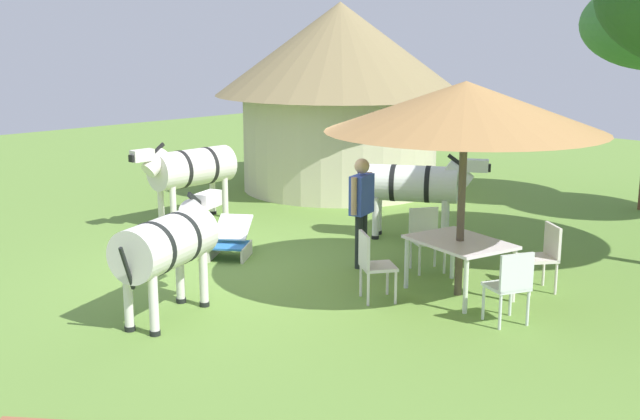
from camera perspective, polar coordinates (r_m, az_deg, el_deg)
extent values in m
plane|color=olive|center=(11.51, -4.91, -4.48)|extent=(36.00, 36.00, 0.00)
cylinder|color=beige|center=(17.47, 1.42, 4.93)|extent=(4.23, 4.23, 2.07)
cone|color=olive|center=(17.31, 1.46, 11.55)|extent=(5.41, 5.41, 1.96)
cylinder|color=brown|center=(10.37, 10.12, -0.35)|extent=(0.10, 0.10, 2.16)
cone|color=#A97D47|center=(10.16, 10.43, 7.36)|extent=(3.56, 3.56, 0.63)
cube|color=silver|center=(10.46, 10.04, -2.28)|extent=(1.47, 1.20, 0.04)
cylinder|color=silver|center=(11.24, 9.54, -3.17)|extent=(0.06, 0.06, 0.70)
cylinder|color=silver|center=(10.43, 13.79, -4.61)|extent=(0.06, 0.06, 0.70)
cylinder|color=silver|center=(10.74, 6.26, -3.82)|extent=(0.06, 0.06, 0.70)
cylinder|color=silver|center=(9.89, 10.46, -5.42)|extent=(0.06, 0.06, 0.70)
cube|color=silver|center=(11.50, 7.78, -2.23)|extent=(0.59, 0.59, 0.04)
cube|color=silver|center=(11.62, 7.47, -0.92)|extent=(0.26, 0.40, 0.45)
cylinder|color=silver|center=(11.47, 8.96, -3.47)|extent=(0.04, 0.04, 0.45)
cylinder|color=silver|center=(11.33, 7.19, -3.62)|extent=(0.04, 0.04, 0.45)
cylinder|color=silver|center=(11.79, 8.28, -3.00)|extent=(0.04, 0.04, 0.45)
cylinder|color=silver|center=(11.66, 6.55, -3.14)|extent=(0.04, 0.04, 0.45)
cube|color=white|center=(10.20, 4.22, -4.09)|extent=(0.60, 0.59, 0.04)
cube|color=white|center=(10.09, 3.20, -2.93)|extent=(0.39, 0.28, 0.45)
cylinder|color=white|center=(10.48, 4.88, -4.91)|extent=(0.04, 0.04, 0.45)
cylinder|color=white|center=(10.14, 5.47, -5.55)|extent=(0.04, 0.04, 0.45)
cylinder|color=white|center=(10.39, 2.96, -5.04)|extent=(0.04, 0.04, 0.45)
cylinder|color=white|center=(10.04, 3.50, -5.69)|extent=(0.04, 0.04, 0.45)
cube|color=silver|center=(9.65, 13.28, -5.38)|extent=(0.56, 0.57, 0.04)
cube|color=silver|center=(9.43, 13.99, -4.40)|extent=(0.22, 0.42, 0.45)
cylinder|color=silver|center=(9.76, 11.70, -6.48)|extent=(0.04, 0.04, 0.45)
cylinder|color=silver|center=(9.96, 13.56, -6.18)|extent=(0.04, 0.04, 0.45)
cylinder|color=silver|center=(9.48, 12.86, -7.13)|extent=(0.04, 0.04, 0.45)
cylinder|color=silver|center=(9.69, 14.75, -6.80)|extent=(0.04, 0.04, 0.45)
cube|color=silver|center=(10.93, 15.44, -3.37)|extent=(0.60, 0.60, 0.04)
cube|color=silver|center=(10.95, 16.41, -2.18)|extent=(0.38, 0.29, 0.45)
cylinder|color=silver|center=(10.76, 14.91, -4.85)|extent=(0.04, 0.04, 0.45)
cylinder|color=silver|center=(11.09, 14.12, -4.28)|extent=(0.04, 0.04, 0.45)
cylinder|color=silver|center=(10.91, 16.64, -4.72)|extent=(0.04, 0.04, 0.45)
cylinder|color=silver|center=(11.23, 15.81, -4.16)|extent=(0.04, 0.04, 0.45)
cylinder|color=black|center=(11.68, 3.13, -2.13)|extent=(0.12, 0.12, 0.81)
cylinder|color=black|center=(11.55, 2.82, -2.29)|extent=(0.12, 0.12, 0.81)
cube|color=#354DB1|center=(11.46, 3.02, 1.13)|extent=(0.32, 0.48, 0.57)
cylinder|color=tan|center=(11.68, 3.56, 1.43)|extent=(0.08, 0.08, 0.54)
cylinder|color=tan|center=(11.24, 2.46, 0.99)|extent=(0.08, 0.08, 0.54)
sphere|color=tan|center=(11.38, 3.04, 3.18)|extent=(0.22, 0.22, 0.22)
cube|color=#296AB3|center=(12.14, -6.59, -2.52)|extent=(0.75, 0.75, 0.03)
cube|color=white|center=(12.34, -6.28, -1.22)|extent=(0.75, 0.75, 0.29)
cube|color=beige|center=(12.15, -5.32, -3.01)|extent=(0.39, 0.51, 0.22)
cube|color=beige|center=(12.29, -7.68, -2.90)|extent=(0.39, 0.51, 0.22)
cylinder|color=silver|center=(9.58, -11.06, -2.37)|extent=(1.11, 1.55, 0.63)
cylinder|color=black|center=(9.35, -12.03, -2.78)|extent=(0.63, 0.31, 0.65)
cylinder|color=black|center=(9.78, -10.23, -2.03)|extent=(0.63, 0.31, 0.65)
cylinder|color=silver|center=(10.10, -8.86, -0.45)|extent=(0.46, 0.60, 0.49)
cube|color=silver|center=(10.30, -8.07, 0.74)|extent=(0.32, 0.44, 0.20)
cube|color=black|center=(10.46, -7.55, 0.77)|extent=(0.16, 0.16, 0.12)
cube|color=black|center=(10.06, -8.90, 0.66)|extent=(0.17, 0.35, 0.28)
cylinder|color=silver|center=(10.26, -10.05, -4.73)|extent=(0.11, 0.11, 0.70)
cylinder|color=black|center=(10.36, -9.98, -6.42)|extent=(0.13, 0.13, 0.06)
cylinder|color=silver|center=(10.08, -8.38, -4.99)|extent=(0.11, 0.11, 0.70)
cylinder|color=black|center=(10.18, -8.33, -6.71)|extent=(0.13, 0.13, 0.06)
cylinder|color=silver|center=(9.43, -13.63, -6.47)|extent=(0.11, 0.11, 0.70)
cylinder|color=black|center=(9.54, -13.53, -8.29)|extent=(0.13, 0.13, 0.06)
cylinder|color=silver|center=(9.23, -11.89, -6.80)|extent=(0.11, 0.11, 0.70)
cylinder|color=black|center=(9.34, -11.80, -8.65)|extent=(0.13, 0.13, 0.06)
cylinder|color=black|center=(9.01, -13.74, -4.11)|extent=(0.13, 0.24, 0.53)
cylinder|color=silver|center=(13.20, 6.62, 1.91)|extent=(1.59, 1.31, 0.60)
cylinder|color=black|center=(13.23, 5.33, 1.97)|extent=(0.39, 0.56, 0.61)
cylinder|color=black|center=(13.17, 7.79, 1.86)|extent=(0.39, 0.56, 0.61)
cylinder|color=silver|center=(13.10, 9.91, 2.53)|extent=(0.59, 0.51, 0.48)
cube|color=silver|center=(13.06, 11.17, 3.16)|extent=(0.43, 0.36, 0.20)
cube|color=black|center=(13.06, 11.95, 2.99)|extent=(0.17, 0.17, 0.12)
cube|color=black|center=(13.07, 9.95, 3.39)|extent=(0.33, 0.23, 0.28)
cylinder|color=silver|center=(13.43, 9.06, -0.52)|extent=(0.11, 0.11, 0.71)
cylinder|color=black|center=(13.51, 9.02, -1.87)|extent=(0.13, 0.13, 0.06)
cylinder|color=silver|center=(13.11, 8.96, -0.84)|extent=(0.11, 0.11, 0.71)
cylinder|color=black|center=(13.19, 8.91, -2.22)|extent=(0.13, 0.13, 0.06)
cylinder|color=silver|center=(13.55, 4.24, -0.27)|extent=(0.11, 0.11, 0.71)
cylinder|color=black|center=(13.63, 4.22, -1.61)|extent=(0.13, 0.13, 0.06)
cylinder|color=silver|center=(13.23, 4.02, -0.59)|extent=(0.11, 0.11, 0.71)
cylinder|color=black|center=(13.31, 4.00, -1.96)|extent=(0.13, 0.13, 0.06)
cylinder|color=black|center=(13.33, 3.19, 1.64)|extent=(0.23, 0.17, 0.53)
cylinder|color=silver|center=(14.53, -9.17, 3.04)|extent=(0.71, 1.58, 0.67)
cylinder|color=black|center=(14.72, -8.21, 3.19)|extent=(0.68, 0.10, 0.68)
cylinder|color=black|center=(14.36, -10.05, 2.89)|extent=(0.68, 0.10, 0.68)
cylinder|color=silver|center=(14.05, -11.71, 3.35)|extent=(0.32, 0.55, 0.50)
cube|color=silver|center=(13.87, -12.69, 3.86)|extent=(0.19, 0.41, 0.20)
cube|color=black|center=(13.77, -13.30, 3.64)|extent=(0.12, 0.12, 0.12)
cube|color=black|center=(14.02, -11.75, 4.16)|extent=(0.05, 0.37, 0.28)
cylinder|color=silver|center=(14.15, -10.52, 0.17)|extent=(0.11, 0.11, 0.74)
cylinder|color=black|center=(14.23, -10.47, -1.17)|extent=(0.13, 0.13, 0.06)
cylinder|color=silver|center=(14.45, -11.38, 0.38)|extent=(0.11, 0.11, 0.74)
cylinder|color=black|center=(14.52, -11.33, -0.93)|extent=(0.13, 0.13, 0.06)
cylinder|color=silver|center=(14.86, -6.85, 0.89)|extent=(0.11, 0.11, 0.74)
cylinder|color=black|center=(14.94, -6.81, -0.40)|extent=(0.13, 0.13, 0.06)
cylinder|color=silver|center=(15.14, -7.74, 1.08)|extent=(0.11, 0.11, 0.74)
cylinder|color=black|center=(15.21, -7.70, -0.18)|extent=(0.13, 0.13, 0.06)
cylinder|color=black|center=(15.05, -6.65, 3.06)|extent=(0.06, 0.24, 0.53)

